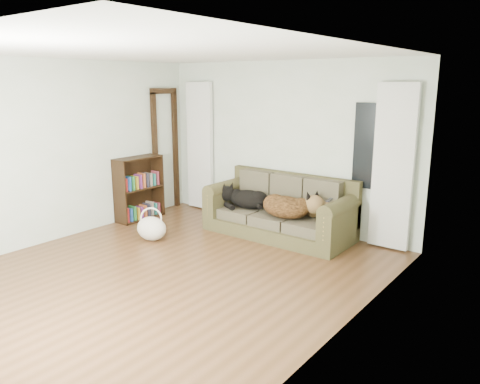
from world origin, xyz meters
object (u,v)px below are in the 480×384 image
Objects in this scene: sofa at (278,207)px; bookshelf at (139,190)px; dog_shepherd at (289,208)px; tote_bag at (152,229)px; dog_black_lab at (246,199)px.

bookshelf reaches higher than sofa.
dog_shepherd is at bearing 4.59° from bookshelf.
bookshelf is (-2.36, -0.67, 0.05)m from sofa.
dog_shepherd is 1.62× the size of tote_bag.
bookshelf reaches higher than dog_black_lab.
dog_shepherd is at bearing -2.87° from dog_black_lab.
tote_bag is (-0.78, -1.28, -0.32)m from dog_black_lab.
sofa is at bearing 5.07° from dog_black_lab.
dog_black_lab is 1.89m from bookshelf.
tote_bag is at bearing -40.62° from bookshelf.
sofa is 0.58m from dog_black_lab.
tote_bag is 0.45× the size of bookshelf.
sofa reaches higher than tote_bag.
dog_shepherd reaches higher than dog_black_lab.
dog_black_lab is 1.54m from tote_bag.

